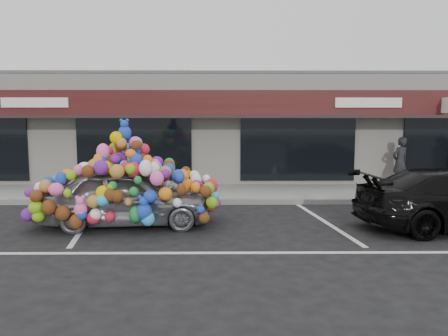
{
  "coord_description": "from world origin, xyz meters",
  "views": [
    {
      "loc": [
        0.16,
        -10.53,
        2.63
      ],
      "look_at": [
        0.26,
        1.4,
        1.24
      ],
      "focal_mm": 35.0,
      "sensor_mm": 36.0,
      "label": 1
    }
  ],
  "objects": [
    {
      "name": "parking_stripe_mid",
      "position": [
        2.8,
        0.2,
        0.0
      ],
      "size": [
        0.73,
        4.37,
        0.01
      ],
      "primitive_type": "cube",
      "rotation": [
        0.0,
        0.0,
        0.14
      ],
      "color": "silver",
      "rests_on": "ground"
    },
    {
      "name": "sidewalk",
      "position": [
        0.0,
        4.0,
        0.07
      ],
      "size": [
        26.0,
        3.0,
        0.15
      ],
      "primitive_type": "cube",
      "color": "gray",
      "rests_on": "ground"
    },
    {
      "name": "parking_stripe_left",
      "position": [
        -3.2,
        0.2,
        0.0
      ],
      "size": [
        0.73,
        4.37,
        0.01
      ],
      "primitive_type": "cube",
      "rotation": [
        0.0,
        0.0,
        0.14
      ],
      "color": "silver",
      "rests_on": "ground"
    },
    {
      "name": "ground",
      "position": [
        0.0,
        0.0,
        0.0
      ],
      "size": [
        90.0,
        90.0,
        0.0
      ],
      "primitive_type": "plane",
      "color": "black",
      "rests_on": "ground"
    },
    {
      "name": "pedestrian_a",
      "position": [
        6.57,
        4.89,
        1.04
      ],
      "size": [
        0.76,
        0.65,
        1.78
      ],
      "primitive_type": "imported",
      "rotation": [
        0.0,
        0.0,
        3.55
      ],
      "color": "black",
      "rests_on": "sidewalk"
    },
    {
      "name": "kerb",
      "position": [
        0.0,
        2.5,
        0.07
      ],
      "size": [
        26.0,
        0.18,
        0.16
      ],
      "primitive_type": "cube",
      "color": "slate",
      "rests_on": "ground"
    },
    {
      "name": "lane_line",
      "position": [
        2.0,
        -2.3,
        0.0
      ],
      "size": [
        14.0,
        0.12,
        0.01
      ],
      "primitive_type": "cube",
      "color": "silver",
      "rests_on": "ground"
    },
    {
      "name": "toy_car",
      "position": [
        -2.11,
        -0.08,
        0.87
      ],
      "size": [
        2.98,
        4.51,
        2.55
      ],
      "rotation": [
        0.0,
        0.0,
        1.65
      ],
      "color": "#93969C",
      "rests_on": "ground"
    },
    {
      "name": "shop_building",
      "position": [
        0.0,
        8.44,
        2.16
      ],
      "size": [
        24.0,
        7.2,
        4.31
      ],
      "color": "silver",
      "rests_on": "ground"
    }
  ]
}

